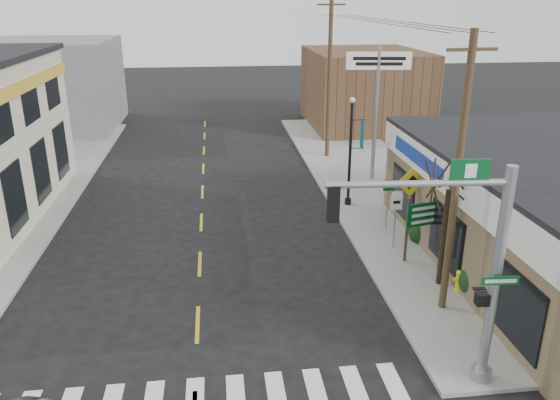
{
  "coord_description": "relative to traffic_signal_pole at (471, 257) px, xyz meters",
  "views": [
    {
      "loc": [
        0.77,
        -10.24,
        9.2
      ],
      "look_at": [
        2.84,
        6.86,
        2.8
      ],
      "focal_mm": 35.0,
      "sensor_mm": 36.0,
      "label": 1
    }
  ],
  "objects": [
    {
      "name": "guide_sign",
      "position": [
        1.53,
        6.57,
        -1.85
      ],
      "size": [
        1.4,
        0.13,
        2.45
      ],
      "rotation": [
        0.0,
        0.0,
        0.23
      ],
      "color": "#483721",
      "rests_on": "sidewalk_right"
    },
    {
      "name": "shrub_front",
      "position": [
        2.56,
        3.96,
        -2.94
      ],
      "size": [
        1.36,
        1.36,
        1.02
      ],
      "primitive_type": "ellipsoid",
      "color": "#1E3D15",
      "rests_on": "sidewalk_right"
    },
    {
      "name": "bldg_distant_right",
      "position": [
        5.49,
        29.52,
        -0.78
      ],
      "size": [
        8.0,
        10.0,
        5.6
      ],
      "primitive_type": "cube",
      "color": "brown",
      "rests_on": "ground"
    },
    {
      "name": "ped_crossing_sign",
      "position": [
        1.69,
        8.51,
        -1.45
      ],
      "size": [
        1.15,
        0.08,
        2.96
      ],
      "rotation": [
        0.0,
        0.0,
        0.09
      ],
      "color": "gray",
      "rests_on": "sidewalk_right"
    },
    {
      "name": "dance_center_sign",
      "position": [
        2.48,
        16.27,
        1.71
      ],
      "size": [
        3.23,
        0.2,
        6.87
      ],
      "rotation": [
        0.0,
        0.0,
        -0.12
      ],
      "color": "gray",
      "rests_on": "sidewalk_right"
    },
    {
      "name": "sidewalk_right",
      "position": [
        2.49,
        12.52,
        -3.52
      ],
      "size": [
        6.0,
        38.0,
        0.13
      ],
      "primitive_type": "cube",
      "color": "gray",
      "rests_on": "ground"
    },
    {
      "name": "bldg_distant_left",
      "position": [
        -17.51,
        31.52,
        -0.38
      ],
      "size": [
        9.0,
        10.0,
        6.4
      ],
      "primitive_type": "cube",
      "color": "slate",
      "rests_on": "ground"
    },
    {
      "name": "fire_hydrant",
      "position": [
        1.99,
        4.25,
        -3.03
      ],
      "size": [
        0.25,
        0.25,
        0.79
      ],
      "rotation": [
        0.0,
        0.0,
        -0.09
      ],
      "color": "#D1C50E",
      "rests_on": "sidewalk_right"
    },
    {
      "name": "lamp_post",
      "position": [
        0.35,
        12.6,
        -0.55
      ],
      "size": [
        0.65,
        0.51,
        5.0
      ],
      "rotation": [
        0.0,
        0.0,
        0.11
      ],
      "color": "black",
      "rests_on": "sidewalk_right"
    },
    {
      "name": "center_line",
      "position": [
        -6.51,
        7.52,
        -3.58
      ],
      "size": [
        0.12,
        56.0,
        0.01
      ],
      "primitive_type": "cube",
      "color": "gold",
      "rests_on": "ground"
    },
    {
      "name": "utility_pole_near",
      "position": [
        1.07,
        3.39,
        0.82
      ],
      "size": [
        1.45,
        0.22,
        8.34
      ],
      "rotation": [
        0.0,
        0.0,
        0.09
      ],
      "color": "#493022",
      "rests_on": "sidewalk_right"
    },
    {
      "name": "utility_pole_far",
      "position": [
        0.99,
        20.94,
        1.33
      ],
      "size": [
        1.62,
        0.24,
        9.33
      ],
      "rotation": [
        0.0,
        0.0,
        0.07
      ],
      "color": "#452A20",
      "rests_on": "sidewalk_right"
    },
    {
      "name": "bare_tree",
      "position": [
        1.57,
        4.84,
        0.49
      ],
      "size": [
        2.51,
        2.51,
        5.02
      ],
      "rotation": [
        0.0,
        0.0,
        0.01
      ],
      "color": "black",
      "rests_on": "sidewalk_right"
    },
    {
      "name": "traffic_signal_pole",
      "position": [
        0.0,
        0.0,
        0.0
      ],
      "size": [
        4.57,
        0.37,
        5.79
      ],
      "rotation": [
        0.0,
        0.0,
        -0.06
      ],
      "color": "#909498",
      "rests_on": "sidewalk_right"
    },
    {
      "name": "shrub_back",
      "position": [
        2.2,
        8.25,
        -3.06
      ],
      "size": [
        1.06,
        1.06,
        0.79
      ],
      "primitive_type": "ellipsoid",
      "color": "black",
      "rests_on": "sidewalk_right"
    }
  ]
}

